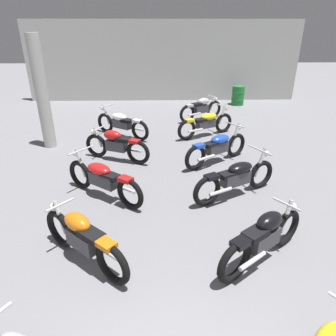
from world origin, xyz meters
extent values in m
cube|color=#B2B2AD|center=(0.00, 14.41, 1.80)|extent=(12.72, 0.24, 3.60)
cylinder|color=#B2B2AD|center=(-3.53, 8.18, 1.60)|extent=(0.36, 0.36, 3.20)
torus|color=black|center=(-1.84, 3.50, 0.34)|extent=(0.58, 0.52, 0.67)
torus|color=black|center=(-0.85, 2.65, 0.34)|extent=(0.58, 0.52, 0.67)
cylinder|color=silver|center=(-1.78, 3.44, 0.59)|extent=(0.23, 0.21, 0.56)
cube|color=#38383D|center=(-1.35, 3.07, 0.44)|extent=(0.59, 0.55, 0.28)
ellipsoid|color=orange|center=(-1.42, 3.14, 0.72)|extent=(0.58, 0.55, 0.26)
cube|color=black|center=(-1.18, 2.93, 0.64)|extent=(0.46, 0.44, 0.10)
cube|color=orange|center=(-0.93, 2.71, 0.64)|extent=(0.34, 0.33, 0.08)
cylinder|color=silver|center=(-1.74, 3.40, 0.85)|extent=(0.34, 0.39, 0.04)
sphere|color=white|center=(-1.89, 3.54, 0.73)|extent=(0.14, 0.14, 0.14)
cylinder|color=silver|center=(-0.96, 2.91, 0.32)|extent=(0.46, 0.41, 0.07)
torus|color=black|center=(-1.97, 5.51, 0.34)|extent=(0.60, 0.49, 0.67)
torus|color=black|center=(-0.78, 4.61, 0.34)|extent=(0.60, 0.49, 0.67)
cylinder|color=silver|center=(-1.91, 5.46, 0.65)|extent=(0.26, 0.22, 0.66)
cube|color=#38383D|center=(-1.37, 5.06, 0.44)|extent=(0.67, 0.59, 0.28)
ellipsoid|color=red|center=(-1.45, 5.12, 0.66)|extent=(0.67, 0.62, 0.22)
cube|color=black|center=(-1.20, 4.93, 0.57)|extent=(0.46, 0.43, 0.10)
cube|color=red|center=(-0.86, 4.67, 0.64)|extent=(0.34, 0.33, 0.08)
cylinder|color=silver|center=(-1.86, 5.43, 0.96)|extent=(0.44, 0.57, 0.04)
sphere|color=white|center=(-2.02, 5.55, 0.84)|extent=(0.14, 0.14, 0.14)
cylinder|color=silver|center=(-0.90, 4.86, 0.32)|extent=(0.48, 0.39, 0.07)
torus|color=black|center=(-1.94, 7.30, 0.34)|extent=(0.66, 0.37, 0.67)
torus|color=black|center=(-0.75, 6.78, 0.34)|extent=(0.66, 0.37, 0.67)
cylinder|color=silver|center=(-1.87, 7.27, 0.59)|extent=(0.25, 0.16, 0.56)
cube|color=#38383D|center=(-1.35, 7.04, 0.44)|extent=(0.62, 0.45, 0.28)
ellipsoid|color=red|center=(-1.44, 7.08, 0.72)|extent=(0.59, 0.47, 0.26)
cube|color=black|center=(-1.14, 6.95, 0.64)|extent=(0.46, 0.38, 0.10)
cube|color=red|center=(-0.84, 6.82, 0.64)|extent=(0.34, 0.30, 0.08)
cylinder|color=silver|center=(-1.81, 7.25, 0.85)|extent=(0.23, 0.45, 0.04)
sphere|color=white|center=(-1.99, 7.33, 0.73)|extent=(0.14, 0.14, 0.14)
cylinder|color=silver|center=(-0.93, 7.00, 0.32)|extent=(0.53, 0.29, 0.07)
torus|color=black|center=(-2.04, 9.45, 0.34)|extent=(0.61, 0.47, 0.67)
torus|color=black|center=(-0.80, 8.60, 0.34)|extent=(0.61, 0.47, 0.67)
cylinder|color=silver|center=(-1.97, 9.41, 0.65)|extent=(0.26, 0.21, 0.66)
cube|color=#38383D|center=(-1.42, 9.03, 0.44)|extent=(0.68, 0.57, 0.28)
ellipsoid|color=white|center=(-1.50, 9.08, 0.66)|extent=(0.68, 0.61, 0.22)
cube|color=black|center=(-1.24, 8.90, 0.57)|extent=(0.47, 0.43, 0.10)
cube|color=white|center=(-0.89, 8.65, 0.64)|extent=(0.34, 0.32, 0.08)
cylinder|color=silver|center=(-1.92, 9.37, 0.96)|extent=(0.42, 0.58, 0.04)
sphere|color=white|center=(-2.08, 9.49, 0.84)|extent=(0.14, 0.14, 0.14)
cylinder|color=silver|center=(-0.94, 8.85, 0.32)|extent=(0.49, 0.37, 0.07)
torus|color=black|center=(1.91, 3.42, 0.34)|extent=(0.60, 0.49, 0.67)
torus|color=black|center=(0.87, 2.64, 0.34)|extent=(0.60, 0.49, 0.67)
cylinder|color=silver|center=(1.85, 3.37, 0.59)|extent=(0.24, 0.20, 0.56)
cube|color=#38383D|center=(1.39, 3.03, 0.44)|extent=(0.60, 0.54, 0.28)
ellipsoid|color=black|center=(1.47, 3.09, 0.72)|extent=(0.58, 0.54, 0.26)
cube|color=black|center=(1.22, 2.89, 0.64)|extent=(0.46, 0.43, 0.10)
cube|color=black|center=(0.95, 2.70, 0.64)|extent=(0.34, 0.33, 0.08)
cylinder|color=silver|center=(1.80, 3.33, 0.85)|extent=(0.32, 0.41, 0.04)
sphere|color=white|center=(1.96, 3.45, 0.73)|extent=(0.14, 0.14, 0.14)
cylinder|color=silver|center=(1.15, 2.68, 0.32)|extent=(0.48, 0.39, 0.07)
torus|color=black|center=(2.09, 5.40, 0.34)|extent=(0.64, 0.42, 0.67)
torus|color=black|center=(0.77, 4.69, 0.34)|extent=(0.64, 0.42, 0.67)
cylinder|color=silver|center=(2.02, 5.36, 0.65)|extent=(0.27, 0.19, 0.66)
cube|color=#38383D|center=(1.43, 5.05, 0.44)|extent=(0.69, 0.53, 0.28)
ellipsoid|color=black|center=(1.52, 5.09, 0.66)|extent=(0.68, 0.57, 0.22)
cube|color=black|center=(1.24, 4.94, 0.57)|extent=(0.47, 0.40, 0.10)
cube|color=black|center=(0.86, 4.74, 0.64)|extent=(0.34, 0.31, 0.08)
cylinder|color=silver|center=(1.97, 5.34, 0.96)|extent=(0.36, 0.61, 0.04)
sphere|color=white|center=(2.14, 5.43, 0.84)|extent=(0.14, 0.14, 0.14)
cylinder|color=silver|center=(1.06, 4.69, 0.32)|extent=(0.52, 0.32, 0.07)
torus|color=black|center=(1.95, 7.25, 0.34)|extent=(0.61, 0.47, 0.67)
torus|color=black|center=(0.72, 6.39, 0.34)|extent=(0.61, 0.47, 0.67)
cylinder|color=silver|center=(1.88, 7.20, 0.65)|extent=(0.26, 0.21, 0.66)
cube|color=#38383D|center=(1.33, 6.82, 0.44)|extent=(0.68, 0.57, 0.28)
ellipsoid|color=blue|center=(1.42, 6.87, 0.66)|extent=(0.68, 0.61, 0.22)
cube|color=black|center=(1.15, 6.69, 0.57)|extent=(0.47, 0.43, 0.10)
cube|color=blue|center=(0.80, 6.45, 0.64)|extent=(0.34, 0.32, 0.08)
cylinder|color=silver|center=(1.83, 7.17, 0.96)|extent=(0.42, 0.58, 0.04)
sphere|color=white|center=(2.00, 7.28, 0.84)|extent=(0.14, 0.14, 0.14)
cylinder|color=silver|center=(1.00, 6.42, 0.32)|extent=(0.49, 0.37, 0.07)
torus|color=black|center=(2.00, 9.34, 0.34)|extent=(0.64, 0.42, 0.67)
torus|color=black|center=(0.68, 8.63, 0.34)|extent=(0.64, 0.42, 0.67)
cylinder|color=silver|center=(1.93, 9.30, 0.65)|extent=(0.27, 0.19, 0.66)
cube|color=#38383D|center=(1.34, 8.98, 0.44)|extent=(0.69, 0.53, 0.28)
ellipsoid|color=yellow|center=(1.43, 9.03, 0.66)|extent=(0.68, 0.57, 0.22)
cube|color=black|center=(1.15, 8.88, 0.57)|extent=(0.47, 0.40, 0.10)
cube|color=yellow|center=(0.77, 8.67, 0.64)|extent=(0.34, 0.31, 0.08)
cylinder|color=silver|center=(1.88, 9.28, 0.96)|extent=(0.36, 0.61, 0.04)
sphere|color=white|center=(2.05, 9.37, 0.84)|extent=(0.14, 0.14, 0.14)
cylinder|color=silver|center=(0.96, 8.63, 0.32)|extent=(0.52, 0.32, 0.07)
torus|color=black|center=(1.97, 11.21, 0.34)|extent=(0.63, 0.44, 0.67)
torus|color=black|center=(0.86, 10.54, 0.34)|extent=(0.63, 0.44, 0.67)
cylinder|color=silver|center=(1.90, 11.17, 0.59)|extent=(0.24, 0.18, 0.56)
cube|color=#38383D|center=(1.41, 10.87, 0.44)|extent=(0.61, 0.50, 0.28)
ellipsoid|color=#B7B7BC|center=(1.50, 10.93, 0.72)|extent=(0.59, 0.51, 0.26)
cube|color=black|center=(1.23, 10.76, 0.64)|extent=(0.47, 0.41, 0.10)
cube|color=#B7B7BC|center=(0.94, 10.59, 0.64)|extent=(0.34, 0.32, 0.08)
cylinder|color=silver|center=(1.85, 11.14, 0.85)|extent=(0.28, 0.43, 0.04)
sphere|color=white|center=(2.02, 11.24, 0.73)|extent=(0.14, 0.14, 0.14)
cylinder|color=silver|center=(1.14, 10.56, 0.32)|extent=(0.51, 0.34, 0.07)
cylinder|color=#1E722D|center=(3.42, 13.30, 0.42)|extent=(0.56, 0.56, 0.85)
torus|color=#1E722D|center=(3.42, 13.30, 0.59)|extent=(0.59, 0.59, 0.03)
torus|color=#1E722D|center=(3.42, 13.30, 0.26)|extent=(0.59, 0.59, 0.03)
camera|label=1|loc=(-0.16, -0.69, 3.41)|focal=32.71mm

